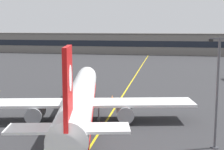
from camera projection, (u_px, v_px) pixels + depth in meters
The scene contains 5 objects.
taxiway_centreline at pixel (123, 95), 63.83m from camera, with size 0.30×180.00×0.01m, color yellow.
airliner_foreground at pixel (80, 99), 45.32m from camera, with size 32.26×41.07×11.65m.
apron_lamp_post at pixel (217, 91), 35.28m from camera, with size 2.24×0.90×12.24m.
safety_cone_by_nose_gear at pixel (112, 97), 61.52m from camera, with size 0.44×0.44×0.55m.
terminal_building at pixel (147, 44), 158.87m from camera, with size 157.53×12.40×10.01m.
Camera 1 is at (10.05, -31.76, 13.38)m, focal length 52.34 mm.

